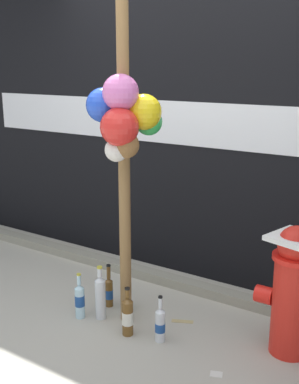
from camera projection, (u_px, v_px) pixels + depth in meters
name	position (u px, v px, depth m)	size (l,w,h in m)	color
ground_plane	(86.00, 339.00, 3.32)	(14.00, 14.00, 0.00)	#ADA899
building_wall	(190.00, 94.00, 4.05)	(10.00, 0.21, 3.15)	black
curb_strip	(164.00, 279.00, 4.14)	(8.00, 0.12, 0.08)	gray
memorial_post	(124.00, 95.00, 3.11)	(0.51, 0.50, 2.87)	olive
fire_hydrant	(293.00, 288.00, 3.05)	(0.48, 0.37, 0.86)	red
bottle_0	(160.00, 324.00, 3.26)	(0.07, 0.07, 0.33)	silver
bottle_1	(100.00, 296.00, 3.54)	(0.08, 0.08, 0.41)	silver
bottle_2	(109.00, 291.00, 3.73)	(0.06, 0.06, 0.34)	brown
bottle_3	(128.00, 316.00, 3.33)	(0.08, 0.08, 0.35)	brown
bottle_4	(127.00, 292.00, 3.69)	(0.07, 0.07, 0.37)	#93CCE0
bottle_5	(80.00, 300.00, 3.56)	(0.07, 0.07, 0.35)	#B2DBEA
litter_0	(182.00, 321.00, 3.53)	(0.16, 0.04, 0.01)	tan
litter_1	(216.00, 374.00, 2.93)	(0.07, 0.06, 0.01)	silver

